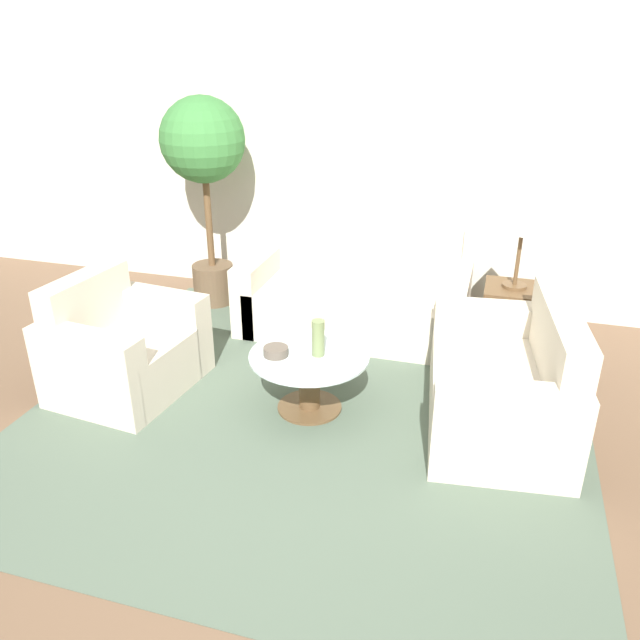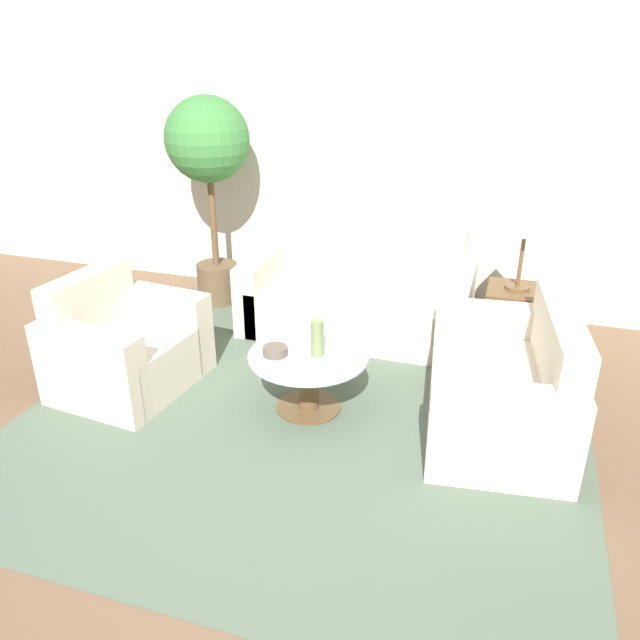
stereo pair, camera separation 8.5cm
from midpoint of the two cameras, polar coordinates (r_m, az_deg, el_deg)
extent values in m
plane|color=brown|center=(3.72, -3.73, -13.72)|extent=(14.00, 14.00, 0.00)
cube|color=beige|center=(5.66, 6.30, 14.28)|extent=(10.00, 0.06, 2.60)
cube|color=#4C5B4C|center=(4.27, -0.45, -8.03)|extent=(3.61, 3.52, 0.01)
cube|color=beige|center=(5.25, 3.74, 0.94)|extent=(1.66, 0.87, 0.40)
cube|color=beige|center=(5.48, 4.70, 4.44)|extent=(1.66, 0.18, 0.84)
cube|color=beige|center=(5.45, -4.74, 2.97)|extent=(0.20, 0.87, 0.60)
cube|color=beige|center=(5.09, 12.88, 0.80)|extent=(0.20, 0.87, 0.60)
cube|color=beige|center=(4.62, -16.43, -3.56)|extent=(0.87, 0.84, 0.40)
cube|color=beige|center=(4.73, -19.62, -0.58)|extent=(0.26, 0.77, 0.81)
cube|color=beige|center=(4.34, -19.71, -4.50)|extent=(0.81, 0.28, 0.60)
cube|color=beige|center=(4.84, -13.78, -0.61)|extent=(0.81, 0.28, 0.60)
cube|color=beige|center=(4.16, 16.34, -6.91)|extent=(0.95, 1.23, 0.40)
cube|color=beige|center=(4.11, 21.16, -4.64)|extent=(0.31, 1.16, 0.83)
cube|color=beige|center=(4.61, 16.01, -2.16)|extent=(0.84, 0.29, 0.60)
cube|color=beige|center=(3.63, 17.14, -10.23)|extent=(0.84, 0.29, 0.60)
cylinder|color=brown|center=(4.26, -0.45, -7.96)|extent=(0.43, 0.43, 0.02)
cylinder|color=brown|center=(4.17, -0.46, -5.79)|extent=(0.14, 0.14, 0.40)
cylinder|color=#B2C6C6|center=(4.06, -0.47, -3.28)|extent=(0.79, 0.79, 0.02)
cube|color=brown|center=(5.00, 17.61, -0.36)|extent=(0.42, 0.42, 0.58)
cylinder|color=brown|center=(4.89, 18.06, 2.86)|extent=(0.18, 0.18, 0.02)
cylinder|color=brown|center=(4.82, 18.39, 5.26)|extent=(0.03, 0.03, 0.41)
cone|color=white|center=(4.72, 18.92, 8.95)|extent=(0.31, 0.31, 0.24)
cylinder|color=brown|center=(5.94, -8.92, 3.41)|extent=(0.38, 0.38, 0.37)
cylinder|color=brown|center=(5.74, -9.35, 9.43)|extent=(0.06, 0.06, 0.93)
sphere|color=#387538|center=(5.61, -9.83, 15.97)|extent=(0.73, 0.73, 0.73)
cylinder|color=#6B7A4C|center=(4.00, 0.36, -1.66)|extent=(0.08, 0.08, 0.24)
cylinder|color=brown|center=(4.05, -3.52, -2.83)|extent=(0.16, 0.16, 0.06)
camera|label=1|loc=(0.04, -89.42, 0.27)|focal=35.00mm
camera|label=2|loc=(0.04, 90.58, -0.27)|focal=35.00mm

